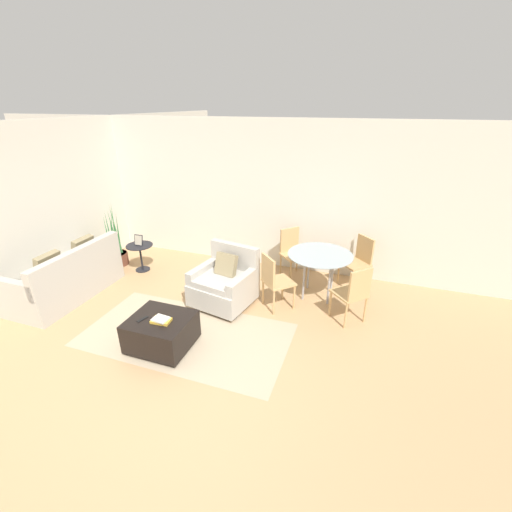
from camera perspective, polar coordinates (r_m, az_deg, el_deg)
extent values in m
plane|color=tan|center=(4.53, -13.45, -17.78)|extent=(20.00, 20.00, 0.00)
cube|color=beige|center=(6.52, 0.48, 10.01)|extent=(12.00, 0.06, 2.75)
cube|color=beige|center=(6.86, -30.70, 7.32)|extent=(0.06, 12.00, 2.75)
cube|color=tan|center=(5.02, -11.53, -12.71)|extent=(2.86, 1.49, 0.00)
cube|color=brown|center=(4.70, -14.64, -16.01)|extent=(2.81, 0.05, 0.00)
cube|color=brown|center=(4.86, -13.03, -14.30)|extent=(2.81, 0.05, 0.00)
cube|color=brown|center=(5.02, -11.54, -12.69)|extent=(2.81, 0.05, 0.00)
cube|color=brown|center=(5.19, -10.16, -11.17)|extent=(2.81, 0.05, 0.00)
cube|color=brown|center=(5.37, -8.89, -9.75)|extent=(2.81, 0.05, 0.00)
cube|color=#B2ADA3|center=(6.55, -29.03, -4.08)|extent=(0.87, 1.76, 0.42)
cube|color=#B2ADA3|center=(6.11, -27.51, -1.04)|extent=(0.14, 1.76, 0.46)
cube|color=#B2ADA3|center=(6.92, -24.81, 1.36)|extent=(0.80, 0.12, 0.26)
cube|color=#B2ADA3|center=(5.98, -35.25, -4.56)|extent=(0.80, 0.12, 0.26)
cube|color=#8E7F5B|center=(6.54, -26.92, 1.09)|extent=(0.19, 0.40, 0.41)
cube|color=#8E7F5B|center=(6.12, -31.42, -1.41)|extent=(0.19, 0.40, 0.41)
cube|color=#B2ADA3|center=(5.50, -5.47, -5.87)|extent=(1.01, 0.98, 0.35)
cube|color=#B2ADA3|center=(5.37, -5.77, -3.96)|extent=(0.75, 0.82, 0.10)
cube|color=#B2ADA3|center=(5.56, -3.54, -0.44)|extent=(0.87, 0.28, 0.51)
cube|color=#B2ADA3|center=(5.57, -8.73, -2.43)|extent=(0.26, 0.78, 0.20)
cube|color=#B2ADA3|center=(5.18, -2.19, -4.31)|extent=(0.26, 0.78, 0.20)
cylinder|color=brown|center=(5.57, -10.40, -8.21)|extent=(0.05, 0.05, 0.06)
cylinder|color=brown|center=(5.20, -4.29, -10.41)|extent=(0.05, 0.05, 0.06)
cylinder|color=brown|center=(6.02, -6.32, -5.29)|extent=(0.05, 0.05, 0.06)
cylinder|color=brown|center=(5.68, -0.48, -7.08)|extent=(0.05, 0.05, 0.06)
cube|color=#8E7F5B|center=(5.37, -5.01, -1.43)|extent=(0.38, 0.26, 0.36)
cube|color=black|center=(4.76, -15.49, -11.99)|extent=(0.78, 0.69, 0.40)
cylinder|color=black|center=(4.89, -20.61, -14.91)|extent=(0.04, 0.04, 0.04)
cylinder|color=black|center=(4.54, -13.55, -17.28)|extent=(0.04, 0.04, 0.04)
cylinder|color=black|center=(5.25, -16.60, -11.29)|extent=(0.04, 0.04, 0.04)
cylinder|color=black|center=(4.93, -9.88, -13.13)|extent=(0.04, 0.04, 0.04)
cube|color=gold|center=(4.57, -15.53, -10.34)|extent=(0.25, 0.17, 0.03)
cube|color=beige|center=(4.55, -15.62, -10.06)|extent=(0.21, 0.17, 0.02)
cube|color=black|center=(4.69, -18.41, -9.94)|extent=(0.09, 0.16, 0.01)
cylinder|color=brown|center=(7.38, -22.08, -0.41)|extent=(0.41, 0.41, 0.24)
cylinder|color=black|center=(7.34, -22.21, 0.38)|extent=(0.38, 0.38, 0.02)
cone|color=#387A42|center=(7.11, -22.38, 4.16)|extent=(0.05, 0.16, 1.03)
cone|color=#387A42|center=(7.22, -21.98, 3.64)|extent=(0.15, 0.12, 0.82)
cone|color=#387A42|center=(7.20, -22.55, 4.34)|extent=(0.09, 0.05, 1.03)
cone|color=#387A42|center=(7.28, -22.92, 3.71)|extent=(0.11, 0.14, 0.84)
cone|color=#387A42|center=(7.23, -22.86, 3.05)|extent=(0.04, 0.10, 0.71)
cone|color=#387A42|center=(7.18, -23.51, 3.14)|extent=(0.13, 0.11, 0.79)
cone|color=#387A42|center=(7.11, -23.24, 3.47)|extent=(0.09, 0.05, 0.90)
cone|color=#387A42|center=(7.11, -22.64, 3.68)|extent=(0.10, 0.12, 0.93)
cylinder|color=black|center=(6.82, -18.88, 1.66)|extent=(0.49, 0.49, 0.02)
cylinder|color=black|center=(6.91, -18.60, -0.26)|extent=(0.04, 0.04, 0.49)
cylinder|color=black|center=(7.01, -18.33, -2.13)|extent=(0.27, 0.27, 0.02)
cube|color=black|center=(6.78, -19.00, 2.52)|extent=(0.18, 0.05, 0.20)
cube|color=#B2A893|center=(6.77, -19.03, 2.50)|extent=(0.15, 0.04, 0.18)
cube|color=black|center=(6.81, -18.82, 2.20)|extent=(0.02, 0.04, 0.10)
cylinder|color=#99A8AD|center=(5.57, 10.66, 0.24)|extent=(1.04, 1.04, 0.01)
cylinder|color=#99999E|center=(5.58, 7.97, -3.86)|extent=(0.04, 0.04, 0.75)
cylinder|color=#99999E|center=(5.53, 12.09, -4.46)|extent=(0.04, 0.04, 0.75)
cylinder|color=#99999E|center=(5.94, 8.77, -2.10)|extent=(0.04, 0.04, 0.75)
cylinder|color=#99999E|center=(5.89, 12.64, -2.65)|extent=(0.04, 0.04, 0.75)
cube|color=tan|center=(5.33, 3.81, -4.35)|extent=(0.59, 0.59, 0.03)
cube|color=tan|center=(5.14, 2.04, -2.45)|extent=(0.29, 0.29, 0.45)
cylinder|color=tan|center=(5.39, 6.37, -6.85)|extent=(0.03, 0.03, 0.42)
cylinder|color=tan|center=(5.65, 4.44, -5.18)|extent=(0.03, 0.03, 0.42)
cylinder|color=tan|center=(5.23, 2.99, -7.78)|extent=(0.03, 0.03, 0.42)
cylinder|color=tan|center=(5.50, 1.18, -6.00)|extent=(0.03, 0.03, 0.42)
cube|color=tan|center=(5.20, 15.25, -6.04)|extent=(0.59, 0.59, 0.03)
cube|color=tan|center=(4.96, 16.96, -4.60)|extent=(0.29, 0.29, 0.45)
cylinder|color=tan|center=(5.53, 15.23, -6.78)|extent=(0.03, 0.03, 0.42)
cylinder|color=tan|center=(5.32, 12.25, -7.75)|extent=(0.03, 0.03, 0.42)
cylinder|color=tan|center=(5.31, 17.74, -8.51)|extent=(0.03, 0.03, 0.42)
cylinder|color=tan|center=(5.10, 14.72, -9.61)|extent=(0.03, 0.03, 0.42)
cube|color=tan|center=(6.26, 6.42, 0.09)|extent=(0.59, 0.59, 0.03)
cube|color=tan|center=(6.31, 5.61, 2.72)|extent=(0.29, 0.29, 0.45)
cylinder|color=tan|center=(6.13, 5.78, -2.75)|extent=(0.03, 0.03, 0.42)
cylinder|color=tan|center=(6.31, 8.58, -2.08)|extent=(0.03, 0.03, 0.42)
cylinder|color=tan|center=(6.41, 4.11, -1.44)|extent=(0.03, 0.03, 0.42)
cylinder|color=tan|center=(6.58, 6.84, -0.84)|extent=(0.03, 0.03, 0.42)
cube|color=tan|center=(6.15, 16.12, -1.24)|extent=(0.59, 0.59, 0.03)
cube|color=tan|center=(6.17, 17.70, 1.12)|extent=(0.29, 0.29, 0.45)
cylinder|color=tan|center=(6.25, 13.57, -2.78)|extent=(0.03, 0.03, 0.42)
cylinder|color=tan|center=(6.02, 15.70, -4.16)|extent=(0.03, 0.03, 0.42)
cylinder|color=tan|center=(6.47, 16.06, -2.11)|extent=(0.03, 0.03, 0.42)
cylinder|color=tan|center=(6.24, 18.20, -3.41)|extent=(0.03, 0.03, 0.42)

